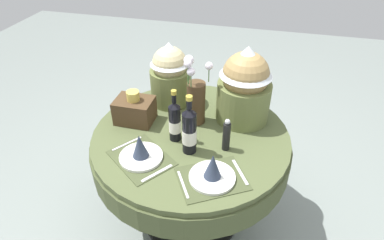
# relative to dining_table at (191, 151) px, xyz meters

# --- Properties ---
(ground) EXTENTS (8.00, 8.00, 0.00)m
(ground) POSITION_rel_dining_table_xyz_m (0.00, 0.00, -0.62)
(ground) COLOR gray
(dining_table) EXTENTS (1.22, 1.22, 0.76)m
(dining_table) POSITION_rel_dining_table_xyz_m (0.00, 0.00, 0.00)
(dining_table) COLOR #4C5633
(dining_table) RESTS_ON ground
(place_setting_left) EXTENTS (0.43, 0.41, 0.16)m
(place_setting_left) POSITION_rel_dining_table_xyz_m (-0.21, -0.28, 0.19)
(place_setting_left) COLOR #41492B
(place_setting_left) RESTS_ON dining_table
(place_setting_right) EXTENTS (0.42, 0.40, 0.16)m
(place_setting_right) POSITION_rel_dining_table_xyz_m (0.20, -0.34, 0.19)
(place_setting_right) COLOR #41492B
(place_setting_right) RESTS_ON dining_table
(flower_vase) EXTENTS (0.16, 0.13, 0.46)m
(flower_vase) POSITION_rel_dining_table_xyz_m (0.00, 0.13, 0.31)
(flower_vase) COLOR #47331E
(flower_vase) RESTS_ON dining_table
(wine_bottle_left) EXTENTS (0.07, 0.07, 0.33)m
(wine_bottle_left) POSITION_rel_dining_table_xyz_m (-0.08, -0.07, 0.27)
(wine_bottle_left) COLOR black
(wine_bottle_left) RESTS_ON dining_table
(wine_bottle_centre) EXTENTS (0.08, 0.08, 0.36)m
(wine_bottle_centre) POSITION_rel_dining_table_xyz_m (0.03, -0.15, 0.28)
(wine_bottle_centre) COLOR black
(wine_bottle_centre) RESTS_ON dining_table
(pepper_mill) EXTENTS (0.04, 0.04, 0.21)m
(pepper_mill) POSITION_rel_dining_table_xyz_m (0.23, -0.09, 0.23)
(pepper_mill) COLOR black
(pepper_mill) RESTS_ON dining_table
(gift_tub_back_left) EXTENTS (0.27, 0.27, 0.44)m
(gift_tub_back_left) POSITION_rel_dining_table_xyz_m (-0.22, 0.32, 0.37)
(gift_tub_back_left) COLOR olive
(gift_tub_back_left) RESTS_ON dining_table
(gift_tub_back_right) EXTENTS (0.33, 0.33, 0.49)m
(gift_tub_back_right) POSITION_rel_dining_table_xyz_m (0.28, 0.24, 0.40)
(gift_tub_back_right) COLOR olive
(gift_tub_back_right) RESTS_ON dining_table
(woven_basket_side_left) EXTENTS (0.23, 0.18, 0.21)m
(woven_basket_side_left) POSITION_rel_dining_table_xyz_m (-0.38, 0.05, 0.22)
(woven_basket_side_left) COLOR #47331E
(woven_basket_side_left) RESTS_ON dining_table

